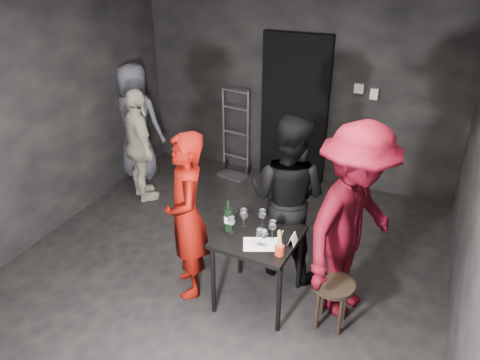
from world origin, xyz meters
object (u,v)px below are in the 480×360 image
at_px(hand_truck, 234,160).
at_px(bystander_cream, 139,145).
at_px(server_red, 186,207).
at_px(woman_black, 288,186).
at_px(man_maroon, 356,200).
at_px(tasting_table, 258,244).
at_px(bystander_grey, 134,115).
at_px(wine_bottle, 228,219).
at_px(stool, 333,291).
at_px(breadstick_cup, 280,243).

relative_size(hand_truck, bystander_cream, 0.83).
distance_m(server_red, woman_black, 1.03).
height_order(woman_black, man_maroon, man_maroon).
height_order(tasting_table, bystander_grey, bystander_grey).
bearing_deg(wine_bottle, bystander_grey, 140.47).
relative_size(woman_black, wine_bottle, 6.43).
height_order(stool, bystander_cream, bystander_cream).
distance_m(man_maroon, breadstick_cup, 0.75).
distance_m(server_red, man_maroon, 1.54).
xyz_separation_m(tasting_table, bystander_grey, (-2.63, 1.90, 0.29)).
bearing_deg(bystander_grey, wine_bottle, 136.89).
relative_size(hand_truck, bystander_grey, 0.68).
relative_size(stool, bystander_cream, 0.30).
height_order(tasting_table, woman_black, woman_black).
distance_m(tasting_table, stool, 0.79).
bearing_deg(bystander_cream, breadstick_cup, -173.15).
relative_size(woman_black, breadstick_cup, 7.82).
distance_m(wine_bottle, breadstick_cup, 0.59).
distance_m(stool, wine_bottle, 1.14).
bearing_deg(tasting_table, server_red, -172.01).
distance_m(hand_truck, breadstick_cup, 3.17).
xyz_separation_m(woman_black, breadstick_cup, (0.19, -0.79, -0.13)).
distance_m(bystander_cream, bystander_grey, 0.76).
height_order(stool, server_red, server_red).
xyz_separation_m(hand_truck, server_red, (0.63, -2.57, 0.72)).
distance_m(server_red, breadstick_cup, 0.97).
relative_size(woman_black, man_maroon, 0.84).
bearing_deg(server_red, wine_bottle, 65.69).
relative_size(tasting_table, server_red, 0.40).
bearing_deg(hand_truck, man_maroon, -37.77).
height_order(hand_truck, woman_black, woman_black).
bearing_deg(server_red, stool, 56.79).
bearing_deg(woman_black, stool, 141.63).
bearing_deg(bystander_grey, stool, 146.25).
distance_m(hand_truck, woman_black, 2.47).
bearing_deg(stool, man_maroon, 77.09).
xyz_separation_m(stool, wine_bottle, (-1.03, 0.03, 0.49)).
xyz_separation_m(bystander_grey, breadstick_cup, (2.90, -2.11, -0.08)).
relative_size(server_red, breadstick_cup, 7.41).
relative_size(server_red, woman_black, 0.95).
xyz_separation_m(hand_truck, tasting_table, (1.32, -2.47, 0.42)).
height_order(tasting_table, wine_bottle, wine_bottle).
relative_size(server_red, bystander_grey, 1.00).
height_order(hand_truck, bystander_grey, bystander_grey).
xyz_separation_m(hand_truck, wine_bottle, (1.02, -2.49, 0.64)).
xyz_separation_m(server_red, wine_bottle, (0.39, 0.07, -0.08)).
height_order(stool, woman_black, woman_black).
bearing_deg(tasting_table, woman_black, 81.86).
xyz_separation_m(server_red, woman_black, (0.77, 0.68, 0.05)).
height_order(hand_truck, breadstick_cup, hand_truck).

